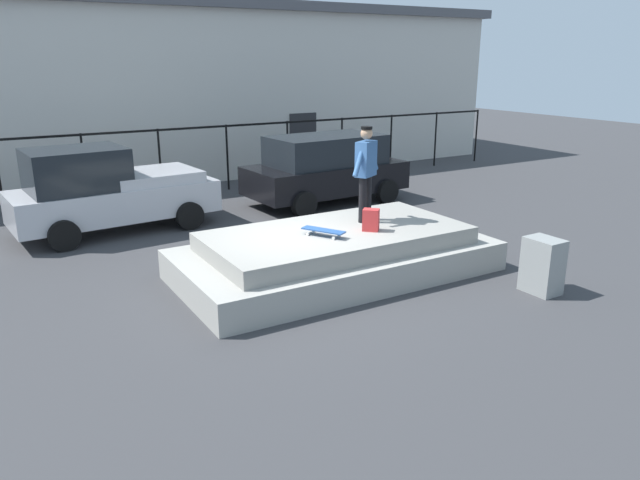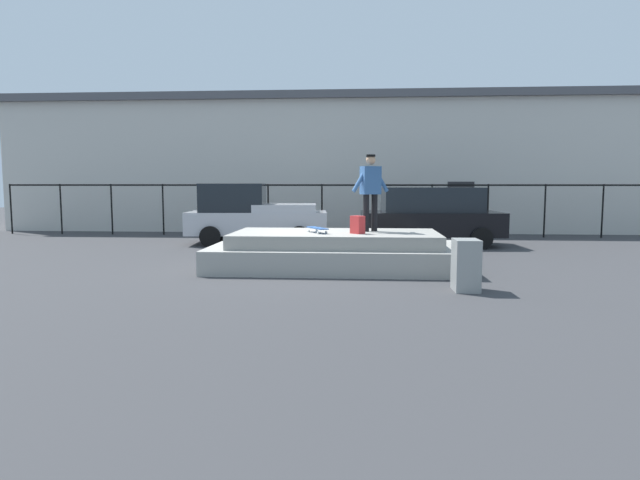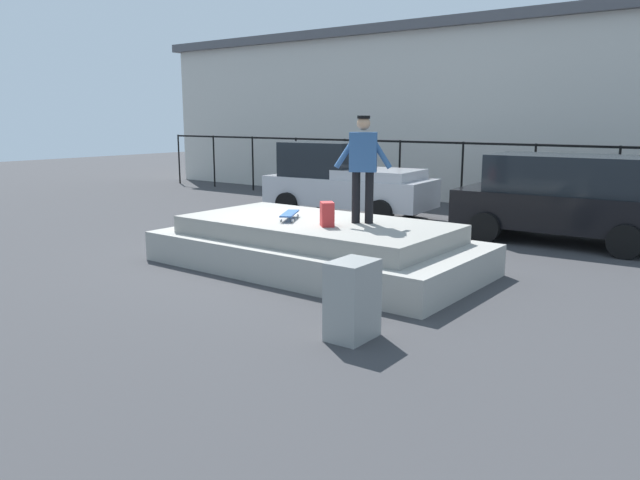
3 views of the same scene
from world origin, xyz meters
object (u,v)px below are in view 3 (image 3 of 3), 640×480
Objects in this scene: utility_box at (352,300)px; car_silver_pickup_near at (344,180)px; car_black_hatchback_mid at (565,197)px; skateboarder at (363,161)px; backpack at (327,214)px; skateboard at (290,214)px.

car_silver_pickup_near is at bearing 124.68° from utility_box.
car_black_hatchback_mid is (5.64, -0.08, 0.01)m from car_silver_pickup_near.
utility_box is (5.38, -7.47, -0.48)m from car_silver_pickup_near.
utility_box is (1.69, -2.76, -1.39)m from skateboarder.
skateboarder is 1.06m from backpack.
backpack is at bearing 131.42° from utility_box.
skateboard is 5.75m from car_silver_pickup_near.
car_silver_pickup_near is 4.85× the size of utility_box.
car_black_hatchback_mid is 4.67× the size of utility_box.
skateboarder is 1.58m from skateboard.
car_black_hatchback_mid is (1.95, 4.63, -0.90)m from skateboarder.
car_black_hatchback_mid is at bearing 86.87° from utility_box.
car_silver_pickup_near reaches higher than backpack.
skateboarder is 4.48× the size of backpack.
car_black_hatchback_mid reaches higher than backpack.
car_silver_pickup_near reaches higher than utility_box.
car_black_hatchback_mid is 7.41m from utility_box.
backpack is 0.09× the size of car_black_hatchback_mid.
backpack is at bearing -113.19° from car_black_hatchback_mid.
car_silver_pickup_near is at bearing 115.73° from skateboard.
backpack is 6.31m from car_silver_pickup_near.
backpack is at bearing -8.26° from skateboard.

